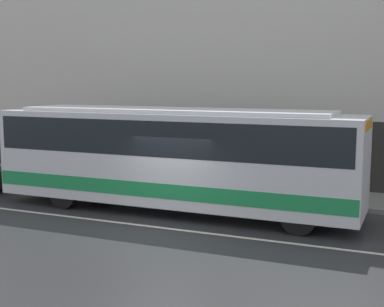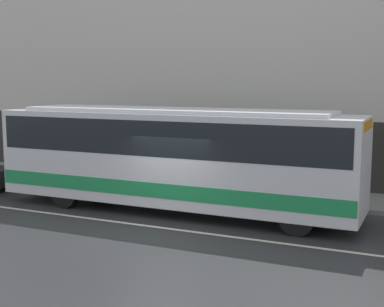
{
  "view_description": "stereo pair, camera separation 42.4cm",
  "coord_description": "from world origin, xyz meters",
  "views": [
    {
      "loc": [
        6.58,
        -13.13,
        4.14
      ],
      "look_at": [
        0.13,
        1.92,
        1.88
      ],
      "focal_mm": 50.0,
      "sensor_mm": 36.0,
      "label": 1
    },
    {
      "loc": [
        6.97,
        -12.96,
        4.14
      ],
      "look_at": [
        0.13,
        1.92,
        1.88
      ],
      "focal_mm": 50.0,
      "sensor_mm": 36.0,
      "label": 2
    }
  ],
  "objects": [
    {
      "name": "transit_bus",
      "position": [
        -0.51,
        1.92,
        1.84
      ],
      "size": [
        11.67,
        2.5,
        3.26
      ],
      "color": "silver",
      "rests_on": "ground_plane"
    },
    {
      "name": "ground_plane",
      "position": [
        0.0,
        0.0,
        0.0
      ],
      "size": [
        60.0,
        60.0,
        0.0
      ],
      "primitive_type": "plane",
      "color": "#2D2D30"
    },
    {
      "name": "sidewalk",
      "position": [
        0.0,
        5.35,
        0.08
      ],
      "size": [
        60.0,
        2.7,
        0.15
      ],
      "color": "gray",
      "rests_on": "ground_plane"
    },
    {
      "name": "building_facade",
      "position": [
        0.0,
        6.84,
        5.17
      ],
      "size": [
        60.0,
        0.35,
        10.72
      ],
      "color": "silver",
      "rests_on": "ground_plane"
    },
    {
      "name": "lane_stripe",
      "position": [
        0.0,
        0.0,
        0.0
      ],
      "size": [
        54.0,
        0.14,
        0.01
      ],
      "color": "beige",
      "rests_on": "ground_plane"
    }
  ]
}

